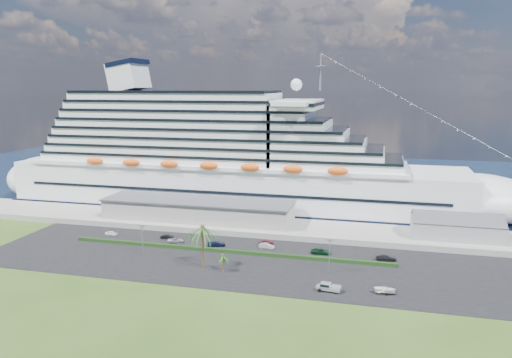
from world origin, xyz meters
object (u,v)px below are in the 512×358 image
(parked_car_3, at_px, (217,244))
(boat_trailer, at_px, (385,289))
(cruise_ship, at_px, (230,162))
(pickup_truck, at_px, (328,287))

(parked_car_3, distance_m, boat_trailer, 49.84)
(cruise_ship, xyz_separation_m, pickup_truck, (42.50, -66.79, -15.57))
(parked_car_3, bearing_deg, cruise_ship, -9.22)
(parked_car_3, xyz_separation_m, boat_trailer, (44.97, -21.49, 0.31))
(pickup_truck, bearing_deg, parked_car_3, 145.01)
(cruise_ship, height_order, parked_car_3, cruise_ship)
(cruise_ship, relative_size, pickup_truck, 35.44)
(cruise_ship, bearing_deg, parked_car_3, -77.84)
(parked_car_3, height_order, boat_trailer, boat_trailer)
(parked_car_3, bearing_deg, pickup_truck, -146.38)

